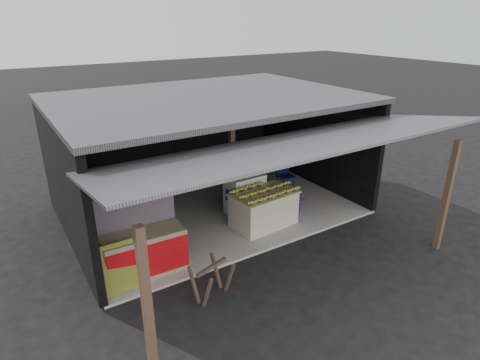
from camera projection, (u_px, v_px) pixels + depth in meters
ground at (266, 252)px, 8.79m from camera, size 80.00×80.00×0.00m
concrete_slab at (211, 208)px, 10.73m from camera, size 7.00×5.00×0.06m
shophouse at (203, 130)px, 10.19m from camera, size 7.40×7.29×3.02m
banana_table at (264, 209)px, 9.66m from camera, size 1.61×1.06×0.85m
banana_pile at (264, 189)px, 9.47m from camera, size 1.48×0.95×0.17m
white_crate at (245, 194)px, 10.24m from camera, size 0.95×0.66×1.03m
neighbor_stall at (144, 250)px, 7.84m from camera, size 1.60×0.75×1.63m
green_signboard at (119, 268)px, 7.28m from camera, size 0.66×0.23×0.97m
sawhorse at (212, 278)px, 7.20m from camera, size 0.77×0.76×0.69m
water_barrel at (294, 203)px, 10.35m from camera, size 0.35×0.35×0.51m
plastic_chair at (284, 172)px, 11.62m from camera, size 0.47×0.47×0.90m
magenta_rug at (273, 200)px, 11.12m from camera, size 1.52×1.03×0.01m
picture_frames at (165, 121)px, 11.80m from camera, size 1.62×0.04×0.46m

